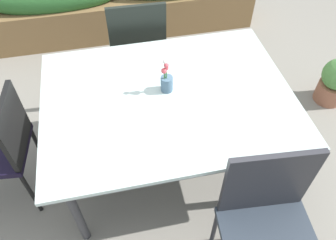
# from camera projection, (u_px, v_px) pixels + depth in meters

# --- Properties ---
(ground_plane) EXTENTS (12.00, 12.00, 0.00)m
(ground_plane) POSITION_uv_depth(u_px,v_px,m) (157.00, 162.00, 2.65)
(ground_plane) COLOR gray
(dining_table) EXTENTS (1.56, 1.17, 0.73)m
(dining_table) POSITION_uv_depth(u_px,v_px,m) (168.00, 102.00, 2.14)
(dining_table) COLOR #B2C6C1
(dining_table) RESTS_ON ground
(chair_end_left) EXTENTS (0.45, 0.45, 0.89)m
(chair_end_left) POSITION_uv_depth(u_px,v_px,m) (3.00, 145.00, 2.10)
(chair_end_left) COLOR black
(chair_end_left) RESTS_ON ground
(chair_near_right) EXTENTS (0.54, 0.54, 0.96)m
(chair_near_right) POSITION_uv_depth(u_px,v_px,m) (269.00, 224.00, 1.75)
(chair_near_right) COLOR #2A333E
(chair_near_right) RESTS_ON ground
(chair_far_side) EXTENTS (0.47, 0.47, 0.96)m
(chair_far_side) POSITION_uv_depth(u_px,v_px,m) (137.00, 43.00, 2.77)
(chair_far_side) COLOR #293227
(chair_far_side) RESTS_ON ground
(flower_vase) EXTENTS (0.08, 0.08, 0.25)m
(flower_vase) POSITION_uv_depth(u_px,v_px,m) (166.00, 81.00, 2.08)
(flower_vase) COLOR slate
(flower_vase) RESTS_ON dining_table
(planter_box) EXTENTS (2.87, 0.40, 0.73)m
(planter_box) POSITION_uv_depth(u_px,v_px,m) (122.00, 5.00, 3.55)
(planter_box) COLOR brown
(planter_box) RESTS_ON ground
(potted_plant) EXTENTS (0.28, 0.28, 0.44)m
(potted_plant) POSITION_uv_depth(u_px,v_px,m) (336.00, 81.00, 2.94)
(potted_plant) COLOR #9E6047
(potted_plant) RESTS_ON ground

